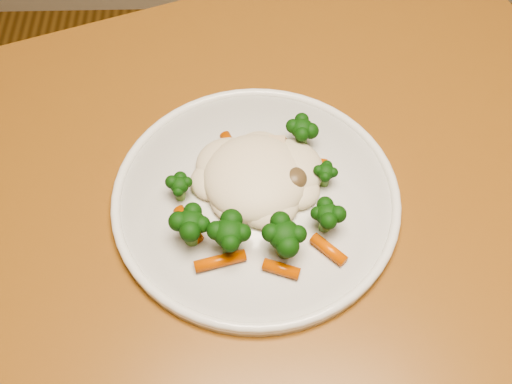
# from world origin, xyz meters

# --- Properties ---
(dining_table) EXTENTS (1.27, 1.05, 0.75)m
(dining_table) POSITION_xyz_m (-0.22, 0.22, 0.64)
(dining_table) COLOR brown
(dining_table) RESTS_ON ground
(plate) EXTENTS (0.30, 0.30, 0.01)m
(plate) POSITION_xyz_m (-0.12, 0.29, 0.76)
(plate) COLOR white
(plate) RESTS_ON dining_table
(meal) EXTENTS (0.18, 0.19, 0.05)m
(meal) POSITION_xyz_m (-0.12, 0.28, 0.78)
(meal) COLOR beige
(meal) RESTS_ON plate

